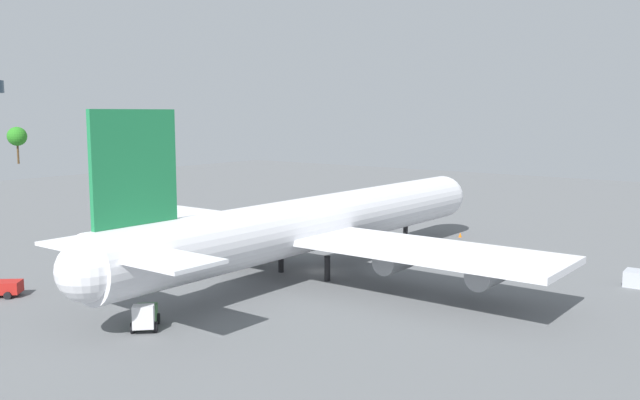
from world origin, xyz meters
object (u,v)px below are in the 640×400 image
(catering_truck, at_px, (145,316))
(safety_cone_nose, at_px, (460,235))
(cargo_airplane, at_px, (318,223))
(baggage_tug, at_px, (227,225))
(cargo_container_fore, at_px, (634,278))

(catering_truck, bearing_deg, safety_cone_nose, -2.30)
(cargo_airplane, xyz_separation_m, baggage_tug, (13.19, 29.30, -4.94))
(catering_truck, distance_m, baggage_tug, 50.66)
(cargo_container_fore, bearing_deg, cargo_airplane, 116.87)
(catering_truck, xyz_separation_m, baggage_tug, (40.54, 30.38, -0.05))
(baggage_tug, height_order, cargo_container_fore, baggage_tug)
(baggage_tug, distance_m, safety_cone_nose, 38.02)
(cargo_airplane, relative_size, catering_truck, 16.67)
(cargo_airplane, height_order, safety_cone_nose, cargo_airplane)
(cargo_container_fore, height_order, safety_cone_nose, cargo_container_fore)
(cargo_airplane, distance_m, safety_cone_nose, 33.14)
(catering_truck, height_order, baggage_tug, catering_truck)
(baggage_tug, relative_size, safety_cone_nose, 7.12)
(cargo_airplane, bearing_deg, safety_cone_nose, -6.13)
(catering_truck, bearing_deg, baggage_tug, 36.84)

